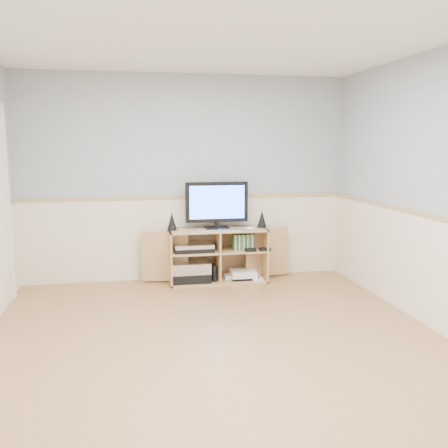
% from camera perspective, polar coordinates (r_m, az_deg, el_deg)
% --- Properties ---
extents(room, '(4.04, 4.54, 2.54)m').
position_cam_1_polar(room, '(4.05, -1.79, 2.79)').
color(room, tan).
rests_on(room, ground).
extents(media_cabinet, '(1.84, 0.44, 0.65)m').
position_cam_1_polar(media_cabinet, '(6.14, -0.82, -3.43)').
color(media_cabinet, tan).
rests_on(media_cabinet, floor).
extents(monitor, '(0.76, 0.18, 0.57)m').
position_cam_1_polar(monitor, '(6.04, -0.83, 2.37)').
color(monitor, black).
rests_on(monitor, media_cabinet).
extents(speaker_left, '(0.12, 0.12, 0.22)m').
position_cam_1_polar(speaker_left, '(5.96, -5.98, 0.32)').
color(speaker_left, black).
rests_on(speaker_left, media_cabinet).
extents(speaker_right, '(0.12, 0.12, 0.21)m').
position_cam_1_polar(speaker_right, '(6.16, 4.35, 0.59)').
color(speaker_right, black).
rests_on(speaker_right, media_cabinet).
extents(keyboard, '(0.33, 0.18, 0.01)m').
position_cam_1_polar(keyboard, '(5.92, 0.79, -0.70)').
color(keyboard, silver).
rests_on(keyboard, media_cabinet).
extents(mouse, '(0.10, 0.07, 0.04)m').
position_cam_1_polar(mouse, '(5.97, 3.08, -0.51)').
color(mouse, white).
rests_on(mouse, media_cabinet).
extents(av_components, '(0.53, 0.34, 0.47)m').
position_cam_1_polar(av_components, '(6.07, -3.70, -4.69)').
color(av_components, black).
rests_on(av_components, media_cabinet).
extents(game_consoles, '(0.45, 0.30, 0.11)m').
position_cam_1_polar(game_consoles, '(6.20, 2.07, -5.80)').
color(game_consoles, white).
rests_on(game_consoles, media_cabinet).
extents(game_cases, '(0.25, 0.14, 0.19)m').
position_cam_1_polar(game_cases, '(6.10, 2.21, -2.04)').
color(game_cases, '#3F8C3F').
rests_on(game_cases, media_cabinet).
extents(wall_outlet, '(0.12, 0.03, 0.12)m').
position_cam_1_polar(wall_outlet, '(6.40, 4.64, -0.50)').
color(wall_outlet, white).
rests_on(wall_outlet, wall_back).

